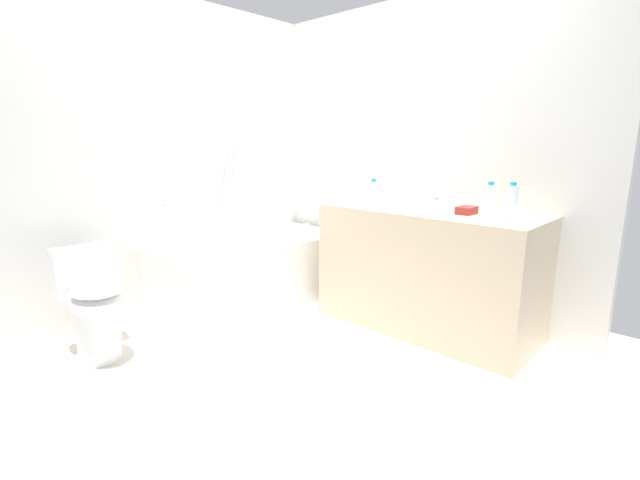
{
  "coord_description": "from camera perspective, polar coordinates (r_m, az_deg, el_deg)",
  "views": [
    {
      "loc": [
        -1.73,
        -1.91,
        1.33
      ],
      "look_at": [
        0.51,
        0.19,
        0.65
      ],
      "focal_mm": 24.84,
      "sensor_mm": 36.0,
      "label": 1
    }
  ],
  "objects": [
    {
      "name": "bathtub",
      "position": [
        3.71,
        -8.63,
        -3.8
      ],
      "size": [
        1.56,
        0.75,
        1.27
      ],
      "color": "white",
      "rests_on": "ground_plane"
    },
    {
      "name": "wall_back_tiled",
      "position": [
        3.67,
        -19.01,
        9.75
      ],
      "size": [
        3.05,
        0.1,
        2.38
      ],
      "primitive_type": "cube",
      "color": "silver",
      "rests_on": "ground_plane"
    },
    {
      "name": "ground_plane",
      "position": [
        2.9,
        -4.3,
        -14.74
      ],
      "size": [
        3.65,
        3.65,
        0.0
      ],
      "primitive_type": "plane",
      "color": "beige"
    },
    {
      "name": "wall_right_mirror",
      "position": [
        3.65,
        11.69,
        10.16
      ],
      "size": [
        0.1,
        2.95,
        2.38
      ],
      "primitive_type": "cube",
      "color": "silver",
      "rests_on": "ground_plane"
    },
    {
      "name": "drinking_glass_1",
      "position": [
        3.49,
        5.35,
        5.78
      ],
      "size": [
        0.08,
        0.08,
        0.1
      ],
      "primitive_type": "cylinder",
      "color": "white",
      "rests_on": "vanity_counter"
    },
    {
      "name": "drinking_glass_0",
      "position": [
        3.34,
        8.39,
        5.34
      ],
      "size": [
        0.07,
        0.07,
        0.1
      ],
      "primitive_type": "cylinder",
      "color": "white",
      "rests_on": "vanity_counter"
    },
    {
      "name": "vanity_counter",
      "position": [
        3.26,
        13.56,
        -3.75
      ],
      "size": [
        0.64,
        1.51,
        0.87
      ],
      "primitive_type": "cube",
      "color": "tan",
      "rests_on": "ground_plane"
    },
    {
      "name": "toilet",
      "position": [
        3.08,
        -27.12,
        -7.45
      ],
      "size": [
        0.36,
        0.51,
        0.7
      ],
      "rotation": [
        0.0,
        0.0,
        -1.66
      ],
      "color": "white",
      "rests_on": "ground_plane"
    },
    {
      "name": "amenity_basket",
      "position": [
        3.04,
        18.36,
        3.65
      ],
      "size": [
        0.14,
        0.1,
        0.05
      ],
      "primitive_type": "cube",
      "color": "maroon",
      "rests_on": "vanity_counter"
    },
    {
      "name": "toilet_paper_roll",
      "position": [
        3.03,
        -30.07,
        -14.06
      ],
      "size": [
        0.11,
        0.11,
        0.12
      ],
      "primitive_type": "cylinder",
      "color": "white",
      "rests_on": "ground_plane"
    },
    {
      "name": "water_bottle_2",
      "position": [
        2.95,
        21.02,
        4.74
      ],
      "size": [
        0.06,
        0.06,
        0.22
      ],
      "color": "silver",
      "rests_on": "vanity_counter"
    },
    {
      "name": "water_bottle_0",
      "position": [
        2.88,
        23.48,
        4.45
      ],
      "size": [
        0.06,
        0.06,
        0.23
      ],
      "color": "silver",
      "rests_on": "vanity_counter"
    },
    {
      "name": "sink_basin",
      "position": [
        3.18,
        12.99,
        4.34
      ],
      "size": [
        0.32,
        0.32,
        0.05
      ],
      "primitive_type": "cylinder",
      "color": "white",
      "rests_on": "vanity_counter"
    },
    {
      "name": "sink_faucet",
      "position": [
        3.34,
        14.67,
        4.77
      ],
      "size": [
        0.1,
        0.15,
        0.08
      ],
      "color": "#B6B6BB",
      "rests_on": "vanity_counter"
    },
    {
      "name": "water_bottle_1",
      "position": [
        3.39,
        6.89,
        6.12
      ],
      "size": [
        0.06,
        0.06,
        0.19
      ],
      "color": "silver",
      "rests_on": "vanity_counter"
    }
  ]
}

